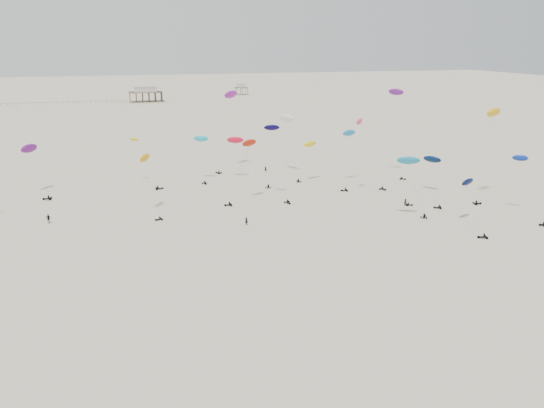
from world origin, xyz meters
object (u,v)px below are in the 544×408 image
object	(u,v)px
pavilion_small	(241,90)
rig_0	(277,151)
rig_4	(202,148)
rig_9	(472,196)
spectator_0	(246,225)
pavilion_main	(146,95)

from	to	relation	value
pavilion_small	rig_0	bearing A→B (deg)	-100.92
rig_4	rig_9	distance (m)	71.47
rig_4	rig_9	bearing A→B (deg)	114.67
rig_9	spectator_0	xyz separation A→B (m)	(-45.04, 12.81, -6.28)
pavilion_small	spectator_0	world-z (taller)	pavilion_small
pavilion_small	rig_0	distance (m)	270.47
pavilion_small	spectator_0	xyz separation A→B (m)	(-63.05, -283.04, -3.49)
rig_0	spectator_0	xyz separation A→B (m)	(-11.83, -17.60, -11.89)
pavilion_main	rig_9	xyz separation A→B (m)	(51.99, -265.85, 2.06)
pavilion_small	spectator_0	bearing A→B (deg)	-102.56
rig_4	spectator_0	distance (m)	41.18
rig_0	rig_4	size ratio (longest dim) A/B	1.45
pavilion_main	pavilion_small	bearing A→B (deg)	23.20
pavilion_main	rig_4	size ratio (longest dim) A/B	1.67
pavilion_main	pavilion_small	size ratio (longest dim) A/B	2.33
rig_4	rig_0	bearing A→B (deg)	105.83
pavilion_small	spectator_0	size ratio (longest dim) A/B	4.44
spectator_0	pavilion_main	bearing A→B (deg)	-56.24
pavilion_small	rig_4	size ratio (longest dim) A/B	0.71
pavilion_small	pavilion_main	bearing A→B (deg)	-156.80
rig_4	pavilion_small	bearing A→B (deg)	-122.78
pavilion_small	rig_0	xyz separation A→B (m)	(-51.22, -265.44, 8.40)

